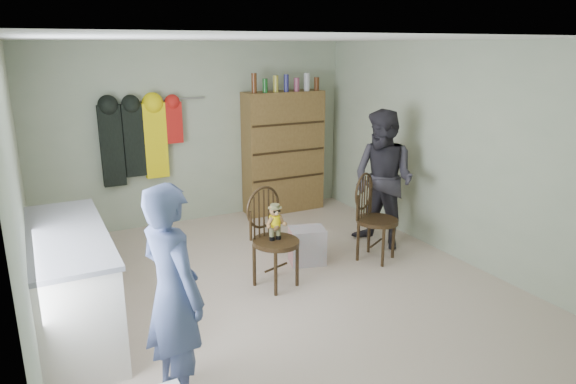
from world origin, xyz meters
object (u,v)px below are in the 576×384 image
chair_far (373,214)px  dresser (283,152)px  counter (72,283)px  chair_front (272,231)px

chair_far → dresser: (-0.08, 2.14, 0.36)m
counter → dresser: size_ratio=0.90×
counter → chair_front: size_ratio=1.76×
dresser → counter: bearing=-144.3°
chair_front → dresser: size_ratio=0.51×
chair_front → dresser: (1.25, 2.23, 0.32)m
chair_front → dresser: bearing=42.6°
chair_front → dresser: dresser is taller
counter → chair_front: chair_front is taller
chair_front → chair_far: chair_front is taller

